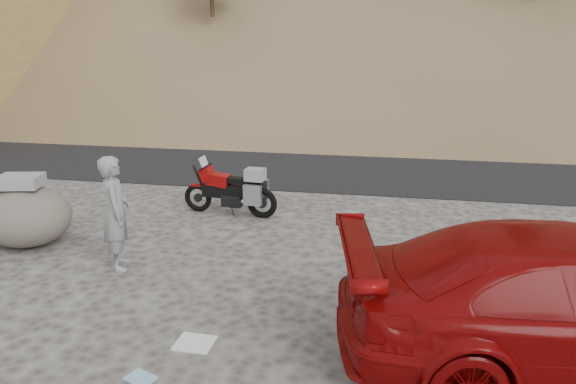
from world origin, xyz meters
name	(u,v)px	position (x,y,z in m)	size (l,w,h in m)	color
ground	(194,291)	(0.00, 0.00, 0.00)	(140.00, 140.00, 0.00)	#413E3C
road	(294,159)	(0.00, 9.00, 0.00)	(120.00, 7.00, 0.05)	black
motorcycle	(234,191)	(-0.36, 3.60, 0.53)	(2.10, 0.72, 1.25)	black
man	(121,267)	(-1.50, 0.63, 0.00)	(0.70, 0.46, 1.91)	gray
red_car	(576,366)	(5.15, -1.04, 0.00)	(2.32, 5.70, 1.66)	maroon
boulder	(25,215)	(-3.65, 1.27, 0.57)	(1.71, 1.46, 1.29)	#5A554D
gear_white_cloth	(195,343)	(0.51, -1.40, 0.01)	(0.48, 0.43, 0.02)	white
gear_blue_mat	(380,320)	(2.82, -0.54, 0.09)	(0.17, 0.17, 0.43)	#1C54A9
gear_bottle	(356,339)	(2.53, -1.08, 0.09)	(0.07, 0.07, 0.19)	#1C54A9
gear_funnel	(375,361)	(2.78, -1.52, 0.09)	(0.14, 0.14, 0.18)	red
gear_blue_cloth	(141,378)	(0.15, -2.22, 0.01)	(0.34, 0.25, 0.01)	#8CBFD9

